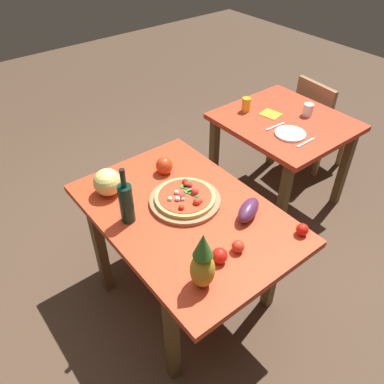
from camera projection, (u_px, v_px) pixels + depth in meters
The scene contains 20 objects.
ground_plane at pixel (186, 294), 2.63m from camera, with size 10.00×10.00×0.00m, color #4C3828.
display_table at pixel (185, 224), 2.20m from camera, with size 1.26×0.86×0.76m.
background_table at pixel (283, 133), 3.00m from camera, with size 0.92×0.85×0.76m.
dining_chair at pixel (318, 119), 3.50m from camera, with size 0.44×0.44×0.85m.
pizza_board at pixel (185, 201), 2.19m from camera, with size 0.40×0.40×0.03m, color olive.
pizza at pixel (185, 197), 2.17m from camera, with size 0.34×0.34×0.06m.
wine_bottle at pixel (126, 202), 2.01m from camera, with size 0.08×0.08×0.33m.
pineapple_left at pixel (203, 263), 1.67m from camera, with size 0.11×0.11×0.32m.
melon at pixel (107, 182), 2.21m from camera, with size 0.16×0.16×0.16m, color #E7DC76.
bell_pepper at pixel (164, 166), 2.38m from camera, with size 0.10×0.10×0.11m, color red.
eggplant at pixel (248, 210), 2.08m from camera, with size 0.20×0.09×0.09m, color #4E2445.
tomato_by_bottle at pixel (302, 230), 1.99m from camera, with size 0.06×0.06×0.06m, color red.
tomato_near_board at pixel (220, 256), 1.84m from camera, with size 0.08×0.08×0.08m, color red.
tomato_at_corner at pixel (238, 246), 1.90m from camera, with size 0.06×0.06×0.06m, color red.
drinking_glass_juice at pixel (246, 105), 3.00m from camera, with size 0.07×0.07×0.11m, color gold.
drinking_glass_water at pixel (308, 110), 2.96m from camera, with size 0.08×0.08×0.09m, color silver.
dinner_plate at pixel (290, 134), 2.76m from camera, with size 0.22×0.22×0.02m, color white.
fork_utensil at pixel (275, 126), 2.84m from camera, with size 0.02×0.18×0.01m, color silver.
knife_utensil at pixel (306, 143), 2.67m from camera, with size 0.02×0.18×0.01m, color silver.
napkin_folded at pixel (271, 114), 2.99m from camera, with size 0.14×0.12×0.01m, color yellow.
Camera 1 is at (1.26, -0.95, 2.21)m, focal length 36.39 mm.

